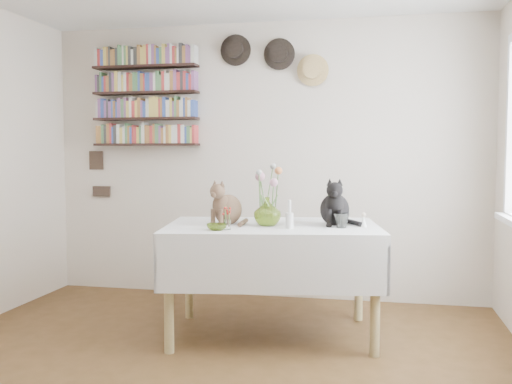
% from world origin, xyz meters
% --- Properties ---
extents(room, '(4.08, 4.58, 2.58)m').
position_xyz_m(room, '(0.00, 0.00, 1.25)').
color(room, brown).
rests_on(room, ground).
extents(dining_table, '(1.64, 1.19, 0.81)m').
position_xyz_m(dining_table, '(0.28, 1.14, 0.61)').
color(dining_table, white).
rests_on(dining_table, room).
extents(tabby_cat, '(0.31, 0.34, 0.33)m').
position_xyz_m(tabby_cat, '(-0.04, 1.12, 0.97)').
color(tabby_cat, brown).
rests_on(tabby_cat, dining_table).
extents(black_cat, '(0.25, 0.31, 0.35)m').
position_xyz_m(black_cat, '(0.72, 1.23, 0.98)').
color(black_cat, black).
rests_on(black_cat, dining_table).
extents(flower_vase, '(0.22, 0.22, 0.20)m').
position_xyz_m(flower_vase, '(0.26, 1.09, 0.91)').
color(flower_vase, '#ACCB4F').
rests_on(flower_vase, dining_table).
extents(green_bowl, '(0.19, 0.19, 0.04)m').
position_xyz_m(green_bowl, '(-0.03, 0.78, 0.83)').
color(green_bowl, '#ACCB4F').
rests_on(green_bowl, dining_table).
extents(drinking_glass, '(0.15, 0.15, 0.10)m').
position_xyz_m(drinking_glass, '(0.78, 1.07, 0.86)').
color(drinking_glass, white).
rests_on(drinking_glass, dining_table).
extents(candlestick, '(0.05, 0.05, 0.20)m').
position_xyz_m(candlestick, '(0.43, 0.95, 0.87)').
color(candlestick, white).
rests_on(candlestick, dining_table).
extents(berry_jar, '(0.04, 0.04, 0.18)m').
position_xyz_m(berry_jar, '(0.03, 0.82, 0.89)').
color(berry_jar, white).
rests_on(berry_jar, dining_table).
extents(porcelain_figurine, '(0.05, 0.05, 0.10)m').
position_xyz_m(porcelain_figurine, '(0.93, 1.16, 0.85)').
color(porcelain_figurine, white).
rests_on(porcelain_figurine, dining_table).
extents(flower_bouquet, '(0.17, 0.12, 0.39)m').
position_xyz_m(flower_bouquet, '(0.25, 1.10, 1.15)').
color(flower_bouquet, '#4C7233').
rests_on(flower_bouquet, flower_vase).
extents(bookshelf_unit, '(1.00, 0.16, 0.91)m').
position_xyz_m(bookshelf_unit, '(-1.10, 2.16, 1.84)').
color(bookshelf_unit, black).
rests_on(bookshelf_unit, room).
extents(wall_hats, '(0.98, 0.09, 0.48)m').
position_xyz_m(wall_hats, '(0.12, 2.19, 2.17)').
color(wall_hats, black).
rests_on(wall_hats, room).
extents(wall_art_plaques, '(0.21, 0.02, 0.44)m').
position_xyz_m(wall_art_plaques, '(-1.63, 2.23, 1.12)').
color(wall_art_plaques, '#38281E').
rests_on(wall_art_plaques, room).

